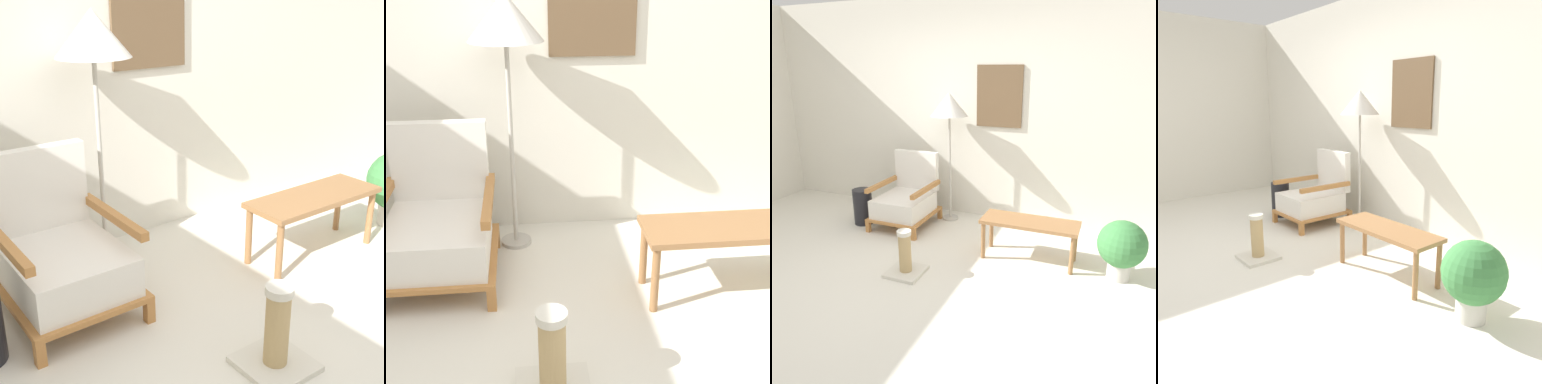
# 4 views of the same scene
# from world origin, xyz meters

# --- Properties ---
(wall_back) EXTENTS (8.00, 0.09, 2.70)m
(wall_back) POSITION_xyz_m (0.00, 2.08, 1.35)
(wall_back) COLOR silver
(wall_back) RESTS_ON ground_plane
(armchair) EXTENTS (0.66, 0.75, 0.87)m
(armchair) POSITION_xyz_m (-0.53, 1.43, 0.33)
(armchair) COLOR #B2753D
(armchair) RESTS_ON ground_plane
(floor_lamp) EXTENTS (0.45, 0.45, 1.60)m
(floor_lamp) POSITION_xyz_m (-0.09, 1.78, 1.42)
(floor_lamp) COLOR #B7B2A8
(floor_lamp) RESTS_ON ground_plane
(coffee_table) EXTENTS (0.96, 0.36, 0.43)m
(coffee_table) POSITION_xyz_m (1.09, 1.07, 0.37)
(coffee_table) COLOR olive
(coffee_table) RESTS_ON ground_plane
(scratching_post) EXTENTS (0.33, 0.33, 0.44)m
(scratching_post) POSITION_xyz_m (0.07, 0.36, 0.16)
(scratching_post) COLOR beige
(scratching_post) RESTS_ON ground_plane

